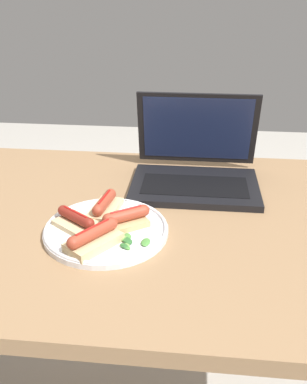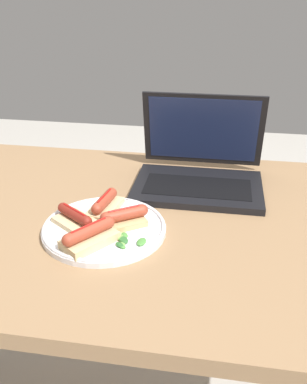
{
  "view_description": "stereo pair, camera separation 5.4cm",
  "coord_description": "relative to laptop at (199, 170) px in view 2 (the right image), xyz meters",
  "views": [
    {
      "loc": [
        0.16,
        -0.89,
        1.28
      ],
      "look_at": [
        0.07,
        0.02,
        0.82
      ],
      "focal_mm": 40.0,
      "sensor_mm": 36.0,
      "label": 1
    },
    {
      "loc": [
        0.21,
        -0.88,
        1.28
      ],
      "look_at": [
        0.07,
        0.02,
        0.82
      ],
      "focal_mm": 40.0,
      "sensor_mm": 36.0,
      "label": 2
    }
  ],
  "objects": [
    {
      "name": "salad_pile",
      "position": [
        -0.13,
        -0.34,
        -0.03
      ],
      "size": [
        0.08,
        0.07,
        0.01
      ],
      "color": "#4C8E3D",
      "rests_on": "plate"
    },
    {
      "name": "desk",
      "position": [
        -0.16,
        -0.2,
        -0.13
      ],
      "size": [
        1.43,
        0.82,
        0.76
      ],
      "color": "#93704C",
      "rests_on": "ground_plane"
    },
    {
      "name": "laptop",
      "position": [
        0.0,
        0.0,
        0.0
      ],
      "size": [
        0.34,
        0.28,
        0.23
      ],
      "color": "black",
      "rests_on": "desk"
    },
    {
      "name": "sausage_toast_left",
      "position": [
        -0.2,
        -0.36,
        -0.01
      ],
      "size": [
        0.12,
        0.13,
        0.05
      ],
      "rotation": [
        0.0,
        0.0,
        4.07
      ],
      "color": "#D6B784",
      "rests_on": "plate"
    },
    {
      "name": "sausage_toast_middle",
      "position": [
        -0.15,
        -0.27,
        -0.01
      ],
      "size": [
        0.11,
        0.1,
        0.04
      ],
      "rotation": [
        0.0,
        0.0,
        0.6
      ],
      "color": "tan",
      "rests_on": "plate"
    },
    {
      "name": "sausage_toast_extra",
      "position": [
        -0.26,
        -0.28,
        -0.01
      ],
      "size": [
        0.12,
        0.11,
        0.04
      ],
      "rotation": [
        0.0,
        0.0,
        5.67
      ],
      "color": "#D6B784",
      "rests_on": "plate"
    },
    {
      "name": "sausage_toast_right",
      "position": [
        -0.21,
        -0.21,
        -0.01
      ],
      "size": [
        0.07,
        0.12,
        0.04
      ],
      "rotation": [
        0.0,
        0.0,
        1.41
      ],
      "color": "#D6B784",
      "rests_on": "plate"
    },
    {
      "name": "plate",
      "position": [
        -0.19,
        -0.28,
        -0.03
      ],
      "size": [
        0.28,
        0.28,
        0.02
      ],
      "color": "silver",
      "rests_on": "desk"
    }
  ]
}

